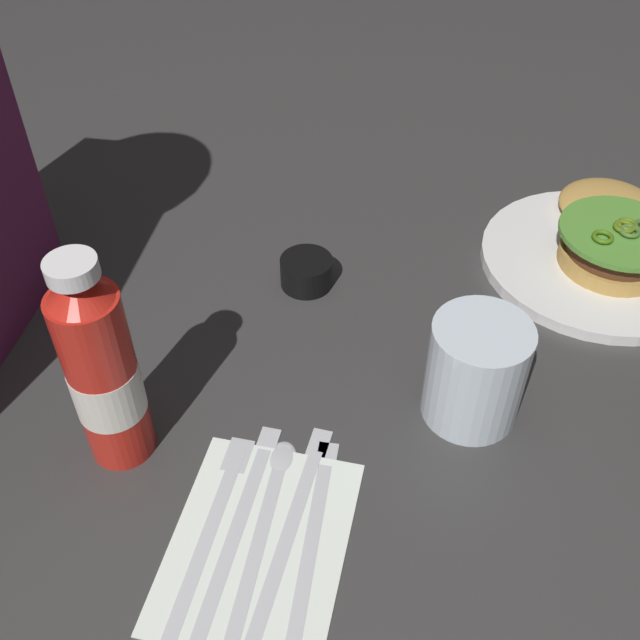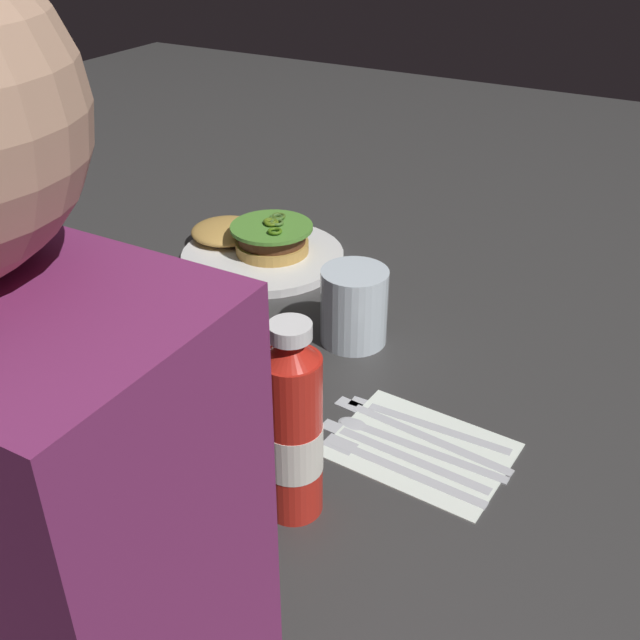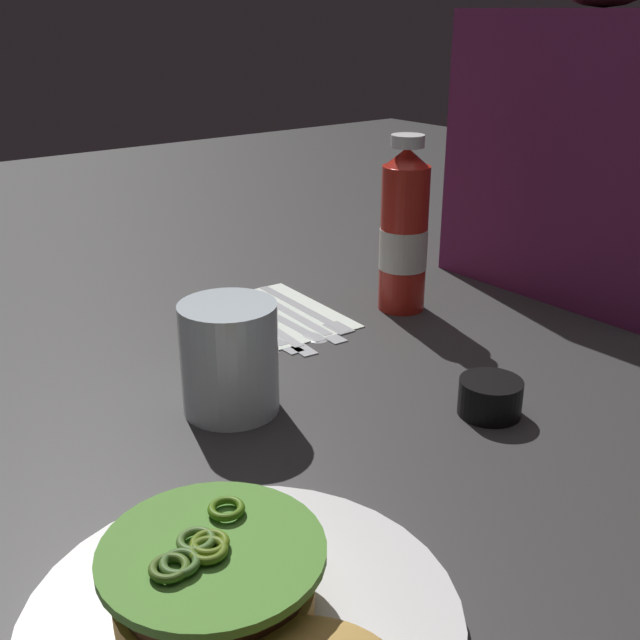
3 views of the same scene
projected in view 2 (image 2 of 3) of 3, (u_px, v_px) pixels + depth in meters
name	position (u px, v px, depth m)	size (l,w,h in m)	color
ground_plane	(289.00, 331.00, 1.03)	(3.00, 3.00, 0.00)	#353433
dinner_plate	(263.00, 256.00, 1.22)	(0.26, 0.26, 0.01)	white
burger_sandwich	(255.00, 235.00, 1.22)	(0.22, 0.13, 0.05)	#BF9045
ketchup_bottle	(292.00, 431.00, 0.70)	(0.06, 0.06, 0.21)	red
water_glass	(354.00, 306.00, 0.99)	(0.09, 0.09, 0.10)	silver
condiment_cup	(177.00, 363.00, 0.93)	(0.06, 0.06, 0.03)	black
napkin	(421.00, 449.00, 0.82)	(0.19, 0.14, 0.00)	white
butter_knife	(417.00, 419.00, 0.86)	(0.20, 0.02, 0.00)	silver
steak_knife	(408.00, 427.00, 0.85)	(0.22, 0.04, 0.00)	silver
spoon_utensil	(396.00, 437.00, 0.83)	(0.20, 0.03, 0.00)	silver
table_knife	(391.00, 448.00, 0.81)	(0.20, 0.03, 0.00)	silver
fork_utensil	(388.00, 462.00, 0.80)	(0.19, 0.03, 0.00)	silver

